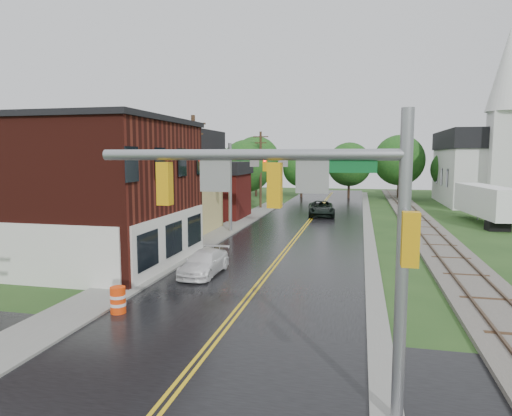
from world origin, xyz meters
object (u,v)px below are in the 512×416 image
(brick_building, at_px, (60,191))
(construction_barrel, at_px, (118,300))
(traffic_signal_far, at_px, (256,171))
(utility_pole_c, at_px, (261,168))
(church, at_px, (487,159))
(traffic_signal_near, at_px, (307,209))
(tree_left_b, at_px, (122,161))
(semi_trailer, at_px, (486,201))
(tree_left_a, at_px, (32,170))
(tree_left_c, at_px, (191,171))
(suv_dark, at_px, (321,209))
(tree_left_e, at_px, (248,167))
(utility_pole_b, at_px, (194,177))
(pickup_white, at_px, (204,263))

(brick_building, height_order, construction_barrel, brick_building)
(traffic_signal_far, relative_size, utility_pole_c, 0.82)
(brick_building, relative_size, church, 0.71)
(brick_building, xyz_separation_m, traffic_signal_near, (15.96, -13.00, 0.82))
(tree_left_b, bearing_deg, traffic_signal_far, -18.81)
(semi_trailer, bearing_deg, traffic_signal_far, -153.93)
(church, bearing_deg, tree_left_a, -141.37)
(semi_trailer, bearing_deg, brick_building, -142.87)
(traffic_signal_far, bearing_deg, utility_pole_c, 101.09)
(tree_left_c, xyz_separation_m, suv_dark, (14.65, -1.41, -3.74))
(tree_left_e, distance_m, semi_trailer, 26.58)
(tree_left_a, bearing_deg, brick_building, -43.13)
(utility_pole_b, relative_size, construction_barrel, 8.43)
(tree_left_c, bearing_deg, brick_building, -86.86)
(tree_left_e, xyz_separation_m, suv_dark, (9.65, -7.41, -4.04))
(pickup_white, height_order, construction_barrel, pickup_white)
(traffic_signal_far, distance_m, utility_pole_b, 6.01)
(traffic_signal_near, bearing_deg, pickup_white, 119.57)
(tree_left_c, relative_size, construction_barrel, 7.16)
(utility_pole_c, relative_size, tree_left_c, 1.18)
(utility_pole_b, bearing_deg, construction_barrel, -81.17)
(traffic_signal_far, bearing_deg, traffic_signal_near, -74.48)
(tree_left_b, bearing_deg, suv_dark, 19.48)
(brick_building, xyz_separation_m, tree_left_e, (3.64, 30.90, 0.66))
(utility_pole_b, height_order, suv_dark, utility_pole_b)
(suv_dark, bearing_deg, tree_left_e, 136.01)
(traffic_signal_near, height_order, construction_barrel, traffic_signal_near)
(tree_left_c, xyz_separation_m, pickup_white, (10.65, -26.14, -3.90))
(utility_pole_b, xyz_separation_m, construction_barrel, (2.27, -14.62, -4.19))
(brick_building, height_order, tree_left_e, brick_building)
(tree_left_e, bearing_deg, pickup_white, -80.03)
(church, xyz_separation_m, traffic_signal_near, (-16.53, -51.74, -0.87))
(pickup_white, distance_m, semi_trailer, 29.66)
(tree_left_a, height_order, tree_left_b, tree_left_b)
(utility_pole_b, xyz_separation_m, tree_left_c, (-7.05, 17.90, -0.21))
(utility_pole_c, height_order, tree_left_e, utility_pole_c)
(church, relative_size, tree_left_e, 2.45)
(tree_left_b, xyz_separation_m, tree_left_e, (9.00, 14.00, -0.90))
(brick_building, xyz_separation_m, tree_left_a, (-7.36, 6.90, 0.96))
(tree_left_c, distance_m, semi_trailer, 29.99)
(tree_left_a, xyz_separation_m, tree_left_e, (11.00, 24.00, -0.30))
(traffic_signal_far, relative_size, pickup_white, 1.75)
(church, bearing_deg, pickup_white, -120.13)
(traffic_signal_far, bearing_deg, tree_left_e, 105.89)
(tree_left_b, bearing_deg, traffic_signal_near, -54.51)
(tree_left_b, bearing_deg, semi_trailer, 7.69)
(semi_trailer, relative_size, construction_barrel, 10.15)
(church, bearing_deg, tree_left_e, -164.80)
(construction_barrel, bearing_deg, tree_left_b, 118.51)
(tree_left_a, distance_m, tree_left_e, 26.40)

